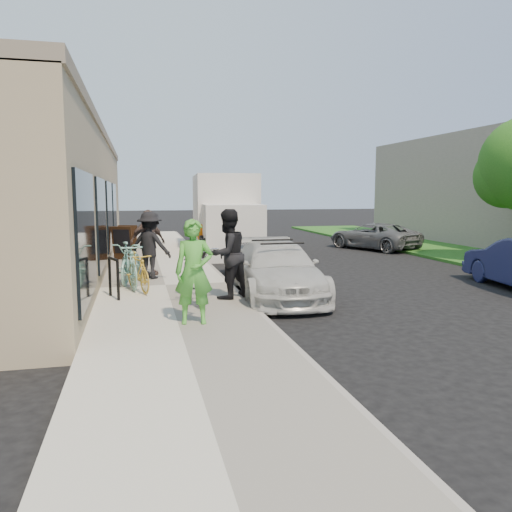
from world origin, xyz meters
TOP-DOWN VIEW (x-y plane):
  - ground at (0.00, 0.00)m, footprint 120.00×120.00m
  - sidewalk at (-2.00, 3.00)m, footprint 3.00×34.00m
  - curb at (-0.45, 3.00)m, footprint 0.12×34.00m
  - storefront at (-5.24, 7.99)m, footprint 3.60×20.00m
  - bike_rack at (-3.13, 1.73)m, footprint 0.25×0.58m
  - sandwich_board at (-3.04, 8.02)m, footprint 0.86×0.86m
  - sedan_white at (0.41, 1.73)m, footprint 2.05×4.37m
  - sedan_silver at (0.42, 4.01)m, footprint 1.25×3.10m
  - moving_truck at (0.85, 10.78)m, footprint 2.75×6.38m
  - far_car_gray at (7.01, 10.08)m, footprint 3.23×4.36m
  - tandem_bike at (-1.50, 1.16)m, footprint 0.93×2.22m
  - woman_rider at (-1.72, -0.71)m, footprint 0.68×0.49m
  - man_standing at (-0.81, 1.17)m, footprint 1.14×1.08m
  - cruiser_bike_a at (-2.83, 2.86)m, footprint 0.83×1.81m
  - cruiser_bike_b at (-2.79, 3.67)m, footprint 1.03×1.97m
  - cruiser_bike_c at (-2.63, 2.34)m, footprint 0.85×1.53m
  - bystander_a at (-2.31, 4.01)m, footprint 1.28×1.13m
  - bystander_b at (-2.36, 4.60)m, footprint 1.11×0.87m

SIDE VIEW (x-z plane):
  - ground at x=0.00m, z-range 0.00..0.00m
  - curb at x=-0.45m, z-range 0.00..0.13m
  - sidewalk at x=-2.00m, z-range 0.00..0.15m
  - sedan_silver at x=0.42m, z-range 0.00..1.06m
  - far_car_gray at x=7.01m, z-range 0.00..1.10m
  - cruiser_bike_c at x=-2.63m, z-range 0.15..1.03m
  - sedan_white at x=0.41m, z-range -0.02..1.25m
  - cruiser_bike_b at x=-2.79m, z-range 0.15..1.13m
  - bike_rack at x=-3.13m, z-range 0.24..1.09m
  - cruiser_bike_a at x=-2.83m, z-range 0.15..1.20m
  - sandwich_board at x=-3.04m, z-range 0.16..1.27m
  - tandem_bike at x=-1.50m, z-range 0.15..1.29m
  - bystander_a at x=-2.31m, z-range 0.15..1.87m
  - bystander_b at x=-2.36m, z-range 0.15..1.90m
  - woman_rider at x=-1.72m, z-range 0.15..1.91m
  - man_standing at x=-0.81m, z-range 0.15..2.01m
  - moving_truck at x=0.85m, z-range -0.17..2.89m
  - storefront at x=-5.24m, z-range 0.01..4.24m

